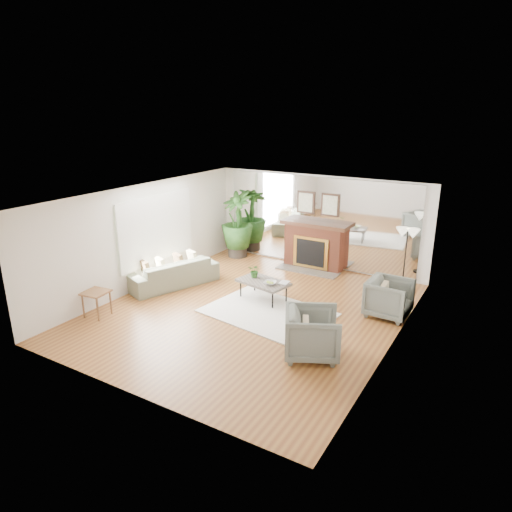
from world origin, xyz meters
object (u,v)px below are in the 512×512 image
Objects in this scene: fireplace at (314,245)px; potted_ficus at (237,222)px; armchair_front at (312,333)px; side_table at (96,295)px; coffee_table at (263,283)px; armchair_back at (389,298)px; sofa at (173,273)px; floor_lamp at (407,239)px.

potted_ficus is at bearing -175.17° from fireplace.
side_table is at bearing 73.45° from armchair_front.
armchair_back reaches higher than coffee_table.
fireplace is at bearing 88.47° from coffee_table.
potted_ficus is (0.32, 4.92, 0.57)m from side_table.
sofa is at bearing 45.91° from armchair_front.
coffee_table is 2.58m from armchair_front.
armchair_front is (1.88, -4.31, -0.23)m from fireplace.
side_table is (-4.53, -0.81, 0.03)m from armchair_front.
coffee_table is at bearing -46.99° from potted_ficus.
sofa is 5.14m from armchair_back.
potted_ficus is (-2.33, -0.20, 0.37)m from fireplace.
sofa is 2.35× the size of armchair_front.
side_table is at bearing -139.94° from floor_lamp.
sofa reaches higher than side_table.
sofa is at bearing 84.73° from side_table.
coffee_table is 3.37m from potted_ficus.
floor_lamp reaches higher than armchair_back.
fireplace reaches higher than coffee_table.
armchair_back is 0.55× the size of floor_lamp.
floor_lamp is at bearing 134.31° from sofa.
potted_ficus reaches higher than armchair_back.
coffee_table is 3.39m from floor_lamp.
armchair_back is 0.93× the size of armchair_front.
armchair_back is 1.60× the size of side_table.
coffee_table is at bearing 22.48° from armchair_front.
armchair_front is 5.92m from potted_ficus.
potted_ficus is at bearing 71.78° from armchair_back.
fireplace is 0.92× the size of sofa.
sofa is 4.03× the size of side_table.
fireplace reaches higher than potted_ficus.
fireplace is at bearing 62.62° from side_table.
coffee_table is 3.59m from side_table.
armchair_front is at bearing 93.01° from sofa.
floor_lamp is at bearing 40.06° from side_table.
sofa is (-2.38, -0.33, -0.10)m from coffee_table.
sofa reaches higher than coffee_table.
potted_ficus reaches higher than armchair_front.
fireplace is 3.85m from sofa.
potted_ficus is at bearing 19.03° from armchair_front.
coffee_table is at bearing 105.04° from armchair_back.
coffee_table is at bearing 118.29° from sofa.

